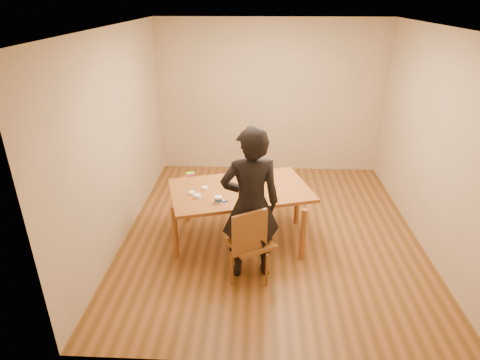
{
  "coord_description": "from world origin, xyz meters",
  "views": [
    {
      "loc": [
        -0.2,
        -4.84,
        3.05
      ],
      "look_at": [
        -0.42,
        -0.25,
        0.9
      ],
      "focal_mm": 30.0,
      "sensor_mm": 36.0,
      "label": 1
    }
  ],
  "objects_px": {
    "dining_table": "(240,190)",
    "person": "(251,205)",
    "cake": "(251,181)",
    "dining_chair": "(250,242)",
    "cake_plate": "(251,185)"
  },
  "relations": [
    {
      "from": "dining_table",
      "to": "person",
      "type": "xyz_separation_m",
      "value": [
        0.15,
        -0.73,
        0.19
      ]
    },
    {
      "from": "dining_table",
      "to": "cake",
      "type": "distance_m",
      "value": 0.19
    },
    {
      "from": "cake",
      "to": "dining_table",
      "type": "bearing_deg",
      "value": -141.69
    },
    {
      "from": "dining_chair",
      "to": "person",
      "type": "distance_m",
      "value": 0.47
    },
    {
      "from": "dining_chair",
      "to": "cake",
      "type": "distance_m",
      "value": 0.95
    },
    {
      "from": "cake_plate",
      "to": "cake",
      "type": "bearing_deg",
      "value": 0.0
    },
    {
      "from": "cake_plate",
      "to": "person",
      "type": "relative_size",
      "value": 0.16
    },
    {
      "from": "dining_chair",
      "to": "person",
      "type": "bearing_deg",
      "value": 60.12
    },
    {
      "from": "cake",
      "to": "person",
      "type": "bearing_deg",
      "value": -89.1
    },
    {
      "from": "dining_table",
      "to": "dining_chair",
      "type": "distance_m",
      "value": 0.84
    },
    {
      "from": "dining_chair",
      "to": "cake",
      "type": "height_order",
      "value": "cake"
    },
    {
      "from": "dining_table",
      "to": "cake_plate",
      "type": "bearing_deg",
      "value": 21.91
    },
    {
      "from": "cake",
      "to": "cake_plate",
      "type": "bearing_deg",
      "value": 0.0
    },
    {
      "from": "dining_table",
      "to": "cake_plate",
      "type": "xyz_separation_m",
      "value": [
        0.14,
        0.11,
        0.03
      ]
    },
    {
      "from": "cake_plate",
      "to": "cake",
      "type": "relative_size",
      "value": 1.37
    }
  ]
}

